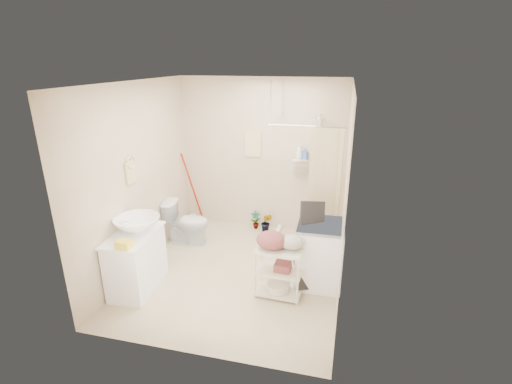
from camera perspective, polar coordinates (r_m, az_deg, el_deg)
floor at (r=5.41m, az=-2.96°, el=-12.17°), size 3.20×3.20×0.00m
ceiling at (r=4.59m, az=-3.56°, el=16.50°), size 2.80×3.20×0.04m
wall_back at (r=6.33m, az=0.92°, el=5.54°), size 2.80×0.04×2.60m
wall_front at (r=3.47m, az=-10.86°, el=-7.41°), size 2.80×0.04×2.60m
wall_left at (r=5.40m, az=-17.62°, el=2.05°), size 0.04×3.20×2.60m
wall_right at (r=4.66m, az=13.50°, el=-0.36°), size 0.04×3.20×2.60m
vanity at (r=5.13m, az=-17.92°, el=-10.07°), size 0.55×0.91×0.78m
sink at (r=4.95m, az=-17.82°, el=-4.80°), size 0.67×0.67×0.20m
counter_basket at (r=4.61m, az=-19.64°, el=-7.60°), size 0.18×0.14×0.10m
floor_basket at (r=5.09m, az=-17.94°, el=-14.54°), size 0.29×0.23×0.15m
toilet at (r=6.15m, az=-10.55°, el=-4.57°), size 0.73×0.45×0.72m
mop at (r=6.83m, az=-10.00°, el=0.67°), size 0.15×0.15×1.31m
potted_plant_a at (r=6.59m, az=-0.08°, el=-4.31°), size 0.21×0.17×0.33m
potted_plant_b at (r=6.47m, az=1.62°, el=-4.73°), size 0.21×0.17×0.35m
hanging_towel at (r=6.30m, az=-0.46°, el=7.34°), size 0.28×0.03×0.42m
towel_ring at (r=5.18m, az=-18.73°, el=3.16°), size 0.04×0.22×0.34m
tp_holder at (r=5.62m, az=-16.40°, el=-3.46°), size 0.08×0.12×0.14m
shower at (r=5.75m, az=7.98°, el=1.26°), size 1.10×1.10×2.10m
shampoo_bottle_a at (r=6.10m, az=6.65°, el=6.20°), size 0.12×0.12×0.24m
shampoo_bottle_b at (r=6.13m, az=7.56°, el=5.90°), size 0.10×0.10×0.17m
washing_machine at (r=5.04m, az=9.72°, el=-9.35°), size 0.61×0.63×0.87m
laundry_rack at (r=4.75m, az=3.54°, el=-11.49°), size 0.60×0.37×0.80m
ironing_board at (r=4.88m, az=8.50°, el=-8.11°), size 0.34×0.26×1.19m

